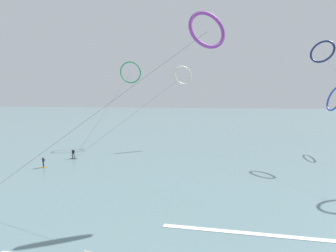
{
  "coord_description": "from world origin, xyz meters",
  "views": [
    {
      "loc": [
        4.13,
        -6.47,
        11.04
      ],
      "look_at": [
        0.0,
        22.65,
        7.43
      ],
      "focal_mm": 27.09,
      "sensor_mm": 36.0,
      "label": 1
    }
  ],
  "objects_px": {
    "kite_emerald": "(130,73)",
    "kite_ivory": "(183,75)",
    "kite_navy": "(322,52)",
    "surfer_amber": "(43,163)",
    "kite_cobalt": "(335,99)",
    "kite_violet": "(207,30)",
    "surfer_charcoal": "(73,155)"
  },
  "relations": [
    {
      "from": "surfer_amber",
      "to": "kite_emerald",
      "type": "distance_m",
      "value": 27.2
    },
    {
      "from": "surfer_charcoal",
      "to": "kite_violet",
      "type": "height_order",
      "value": "kite_violet"
    },
    {
      "from": "kite_violet",
      "to": "kite_ivory",
      "type": "height_order",
      "value": "kite_violet"
    },
    {
      "from": "kite_violet",
      "to": "surfer_amber",
      "type": "bearing_deg",
      "value": 133.8
    },
    {
      "from": "kite_emerald",
      "to": "kite_ivory",
      "type": "distance_m",
      "value": 11.71
    },
    {
      "from": "kite_navy",
      "to": "kite_emerald",
      "type": "distance_m",
      "value": 37.02
    },
    {
      "from": "kite_navy",
      "to": "kite_ivory",
      "type": "bearing_deg",
      "value": -152.63
    },
    {
      "from": "surfer_charcoal",
      "to": "kite_violet",
      "type": "xyz_separation_m",
      "value": [
        22.39,
        -12.38,
        16.95
      ]
    },
    {
      "from": "kite_violet",
      "to": "kite_navy",
      "type": "bearing_deg",
      "value": 14.23
    },
    {
      "from": "kite_ivory",
      "to": "kite_navy",
      "type": "bearing_deg",
      "value": -53.37
    },
    {
      "from": "surfer_amber",
      "to": "kite_violet",
      "type": "xyz_separation_m",
      "value": [
        24.17,
        -6.74,
        16.95
      ]
    },
    {
      "from": "kite_navy",
      "to": "kite_emerald",
      "type": "bearing_deg",
      "value": -146.3
    },
    {
      "from": "surfer_charcoal",
      "to": "kite_emerald",
      "type": "relative_size",
      "value": 0.09
    },
    {
      "from": "surfer_amber",
      "to": "kite_navy",
      "type": "distance_m",
      "value": 48.58
    },
    {
      "from": "surfer_charcoal",
      "to": "kite_emerald",
      "type": "xyz_separation_m",
      "value": [
        5.87,
        15.6,
        15.18
      ]
    },
    {
      "from": "kite_cobalt",
      "to": "kite_navy",
      "type": "bearing_deg",
      "value": -43.67
    },
    {
      "from": "surfer_charcoal",
      "to": "kite_ivory",
      "type": "height_order",
      "value": "kite_ivory"
    },
    {
      "from": "kite_navy",
      "to": "kite_ivory",
      "type": "distance_m",
      "value": 25.95
    },
    {
      "from": "kite_violet",
      "to": "kite_emerald",
      "type": "xyz_separation_m",
      "value": [
        -16.52,
        27.98,
        -1.77
      ]
    },
    {
      "from": "surfer_charcoal",
      "to": "kite_ivory",
      "type": "bearing_deg",
      "value": 176.71
    },
    {
      "from": "kite_cobalt",
      "to": "kite_emerald",
      "type": "height_order",
      "value": "kite_emerald"
    },
    {
      "from": "surfer_amber",
      "to": "kite_ivory",
      "type": "relative_size",
      "value": 0.09
    },
    {
      "from": "surfer_amber",
      "to": "kite_violet",
      "type": "bearing_deg",
      "value": 50.23
    },
    {
      "from": "surfer_amber",
      "to": "kite_navy",
      "type": "relative_size",
      "value": 0.06
    },
    {
      "from": "kite_cobalt",
      "to": "kite_emerald",
      "type": "relative_size",
      "value": 2.22
    },
    {
      "from": "kite_cobalt",
      "to": "kite_violet",
      "type": "bearing_deg",
      "value": -45.31
    },
    {
      "from": "surfer_charcoal",
      "to": "kite_navy",
      "type": "height_order",
      "value": "kite_navy"
    },
    {
      "from": "surfer_charcoal",
      "to": "kite_violet",
      "type": "distance_m",
      "value": 30.69
    },
    {
      "from": "surfer_charcoal",
      "to": "surfer_amber",
      "type": "height_order",
      "value": "same"
    },
    {
      "from": "kite_violet",
      "to": "kite_emerald",
      "type": "relative_size",
      "value": 1.37
    },
    {
      "from": "surfer_charcoal",
      "to": "kite_emerald",
      "type": "height_order",
      "value": "kite_emerald"
    },
    {
      "from": "surfer_charcoal",
      "to": "surfer_amber",
      "type": "bearing_deg",
      "value": 27.4
    }
  ]
}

